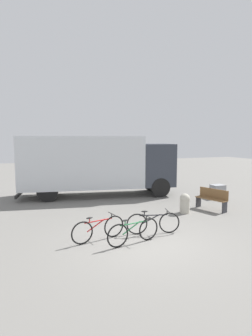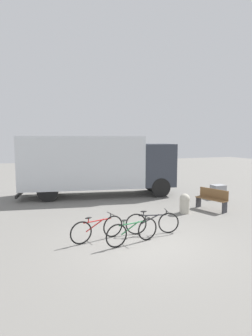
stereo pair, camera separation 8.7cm
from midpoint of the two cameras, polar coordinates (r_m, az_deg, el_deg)
ground_plane at (r=8.33m, az=4.21°, el=-15.68°), size 60.00×60.00×0.00m
delivery_truck at (r=14.42m, az=-6.20°, el=1.10°), size 8.56×3.58×3.26m
park_bench at (r=12.26m, az=18.43°, el=-6.34°), size 0.84×1.46×0.93m
bicycle_near at (r=8.31m, az=-5.93°, el=-13.01°), size 1.76×0.53×0.79m
bicycle_middle at (r=8.04m, az=1.72°, el=-13.67°), size 1.77×0.49×0.79m
bicycle_far at (r=8.86m, az=6.03°, el=-11.77°), size 1.75×0.56×0.79m
bollard_near_bench at (r=11.44m, az=12.86°, el=-7.38°), size 0.43×0.43×0.83m
utility_box at (r=14.83m, az=19.56°, el=-4.82°), size 0.68×0.52×0.70m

